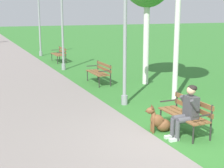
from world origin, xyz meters
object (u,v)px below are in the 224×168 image
(lamp_post_near, at_px, (125,42))
(lamp_post_mid, at_px, (62,30))
(dog_brown, at_px, (159,122))
(lamp_post_far, at_px, (39,20))
(park_bench_near, at_px, (187,112))
(park_bench_mid, at_px, (100,71))
(park_bench_far, at_px, (59,53))
(person_seated_on_near_bench, at_px, (187,110))

(lamp_post_near, xyz_separation_m, lamp_post_mid, (-0.08, 6.95, 0.02))
(dog_brown, relative_size, lamp_post_far, 0.18)
(lamp_post_far, bearing_deg, dog_brown, -90.80)
(park_bench_near, distance_m, lamp_post_near, 3.18)
(park_bench_near, height_order, park_bench_mid, same)
(park_bench_far, bearing_deg, lamp_post_mid, -100.42)
(park_bench_mid, xyz_separation_m, lamp_post_far, (-0.48, 9.50, 1.84))
(person_seated_on_near_bench, height_order, lamp_post_far, lamp_post_far)
(park_bench_far, relative_size, lamp_post_mid, 0.39)
(person_seated_on_near_bench, bearing_deg, park_bench_near, 54.85)
(person_seated_on_near_bench, distance_m, dog_brown, 0.80)
(lamp_post_mid, bearing_deg, park_bench_far, 79.58)
(person_seated_on_near_bench, height_order, lamp_post_near, lamp_post_near)
(park_bench_mid, relative_size, lamp_post_mid, 0.39)
(person_seated_on_near_bench, bearing_deg, dog_brown, 124.64)
(dog_brown, bearing_deg, park_bench_near, -24.09)
(park_bench_mid, xyz_separation_m, park_bench_far, (-0.02, 6.36, 0.00))
(park_bench_near, relative_size, lamp_post_far, 0.33)
(lamp_post_mid, xyz_separation_m, lamp_post_far, (0.03, 5.80, 0.36))
(lamp_post_mid, height_order, lamp_post_far, lamp_post_far)
(lamp_post_near, bearing_deg, lamp_post_mid, 90.69)
(park_bench_mid, relative_size, dog_brown, 1.81)
(lamp_post_near, bearing_deg, dog_brown, -95.89)
(park_bench_mid, xyz_separation_m, lamp_post_mid, (-0.51, 3.71, 1.48))
(lamp_post_mid, bearing_deg, person_seated_on_near_bench, -88.81)
(park_bench_far, bearing_deg, person_seated_on_near_bench, -91.26)
(lamp_post_mid, bearing_deg, park_bench_mid, -82.12)
(lamp_post_far, bearing_deg, person_seated_on_near_bench, -89.37)
(dog_brown, distance_m, lamp_post_mid, 9.65)
(lamp_post_mid, bearing_deg, park_bench_near, -87.56)
(park_bench_near, bearing_deg, lamp_post_mid, 92.44)
(dog_brown, relative_size, lamp_post_near, 0.22)
(person_seated_on_near_bench, bearing_deg, lamp_post_near, 92.30)
(park_bench_mid, height_order, lamp_post_far, lamp_post_far)
(park_bench_mid, distance_m, lamp_post_near, 3.58)
(person_seated_on_near_bench, bearing_deg, park_bench_far, 88.74)
(person_seated_on_near_bench, xyz_separation_m, lamp_post_far, (-0.17, 15.85, 1.67))
(park_bench_near, distance_m, lamp_post_mid, 9.88)
(lamp_post_near, height_order, lamp_post_mid, lamp_post_mid)
(lamp_post_far, bearing_deg, lamp_post_near, -89.78)
(park_bench_far, relative_size, lamp_post_near, 0.39)
(park_bench_far, distance_m, lamp_post_mid, 3.08)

